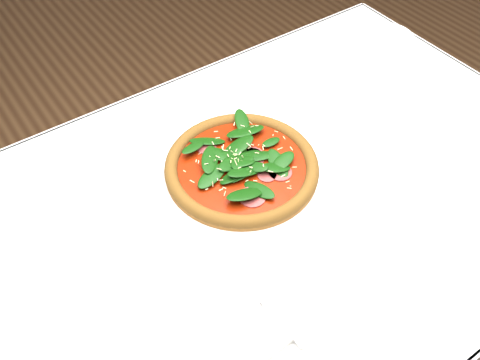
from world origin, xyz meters
TOP-DOWN VIEW (x-y plane):
  - dining_table at (0.00, 0.00)m, footprint 1.21×0.81m
  - plate at (-0.02, 0.08)m, footprint 0.33×0.33m
  - pizza at (-0.02, 0.08)m, footprint 0.30×0.30m
  - napkin at (-0.14, -0.20)m, footprint 0.14×0.07m
  - fork at (-0.15, -0.18)m, footprint 0.02×0.13m
  - saucer_far at (0.53, 0.24)m, footprint 0.13×0.13m

SIDE VIEW (x-z plane):
  - dining_table at x=0.00m, z-range 0.27..1.02m
  - napkin at x=-0.14m, z-range 0.75..0.76m
  - saucer_far at x=0.53m, z-range 0.75..0.76m
  - plate at x=-0.02m, z-range 0.75..0.76m
  - fork at x=-0.15m, z-range 0.76..0.76m
  - pizza at x=-0.02m, z-range 0.76..0.79m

